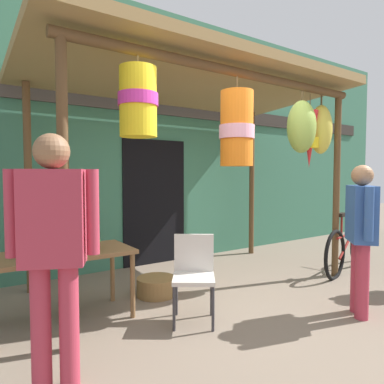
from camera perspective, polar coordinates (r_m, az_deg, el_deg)
ground_plane at (r=3.91m, az=7.96°, el=-18.81°), size 30.00×30.00×0.00m
shop_facade at (r=5.64m, az=-8.38°, el=8.94°), size 12.80×0.29×4.08m
market_stall_canopy at (r=4.50m, az=2.75°, el=15.77°), size 4.21×2.20×2.80m
display_table at (r=3.62m, az=-20.60°, el=-10.46°), size 1.31×0.65×0.70m
flower_heap_on_table at (r=3.55m, az=-20.62°, el=-8.03°), size 0.76×0.53×0.17m
folding_chair at (r=3.49m, az=0.30°, el=-12.77°), size 0.56×0.56×0.84m
wicker_basket_by_table at (r=4.28m, az=-5.92°, el=-15.31°), size 0.47×0.47×0.22m
parked_bicycle at (r=5.70m, az=24.41°, el=-8.44°), size 1.71×0.55×0.92m
shopper_by_bananas at (r=3.91m, az=26.23°, el=-5.38°), size 0.45×0.44×1.54m
passerby_at_right at (r=2.47m, az=-22.01°, el=-7.32°), size 0.55×0.36×1.72m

